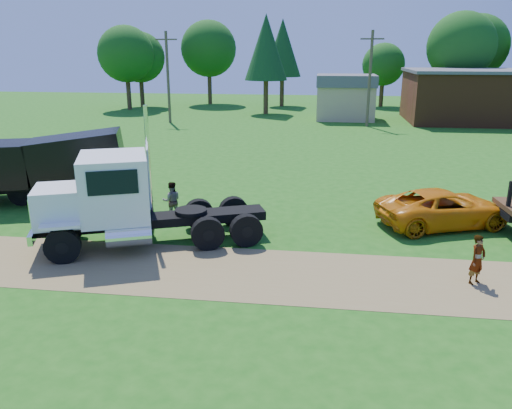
# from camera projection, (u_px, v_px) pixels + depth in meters

# --- Properties ---
(ground) EXTENTS (140.00, 140.00, 0.00)m
(ground) POSITION_uv_depth(u_px,v_px,m) (266.00, 274.00, 16.80)
(ground) COLOR #1A5813
(ground) RESTS_ON ground
(dirt_track) EXTENTS (120.00, 4.20, 0.01)m
(dirt_track) POSITION_uv_depth(u_px,v_px,m) (266.00, 274.00, 16.80)
(dirt_track) COLOR olive
(dirt_track) RESTS_ON ground
(white_semi_tractor) EXTENTS (8.79, 5.61, 5.26)m
(white_semi_tractor) POSITION_uv_depth(u_px,v_px,m) (119.00, 201.00, 18.74)
(white_semi_tractor) COLOR black
(white_semi_tractor) RESTS_ON ground
(black_dump_truck) EXTENTS (8.24, 4.71, 3.51)m
(black_dump_truck) POSITION_uv_depth(u_px,v_px,m) (47.00, 164.00, 24.09)
(black_dump_truck) COLOR black
(black_dump_truck) RESTS_ON ground
(orange_pickup) EXTENTS (6.22, 4.40, 1.57)m
(orange_pickup) POSITION_uv_depth(u_px,v_px,m) (444.00, 208.00, 21.19)
(orange_pickup) COLOR orange
(orange_pickup) RESTS_ON ground
(spectator_a) EXTENTS (0.72, 0.68, 1.65)m
(spectator_a) POSITION_uv_depth(u_px,v_px,m) (477.00, 260.00, 15.90)
(spectator_a) COLOR #999999
(spectator_a) RESTS_ON ground
(spectator_b) EXTENTS (1.00, 0.88, 1.70)m
(spectator_b) POSITION_uv_depth(u_px,v_px,m) (172.00, 201.00, 22.01)
(spectator_b) COLOR #999999
(spectator_b) RESTS_ON ground
(brick_building) EXTENTS (15.40, 10.40, 5.30)m
(brick_building) POSITION_uv_depth(u_px,v_px,m) (483.00, 96.00, 51.60)
(brick_building) COLOR brown
(brick_building) RESTS_ON ground
(tan_shed) EXTENTS (6.20, 5.40, 4.70)m
(tan_shed) POSITION_uv_depth(u_px,v_px,m) (345.00, 97.00, 53.43)
(tan_shed) COLOR tan
(tan_shed) RESTS_ON ground
(utility_poles) EXTENTS (42.20, 0.28, 9.00)m
(utility_poles) POSITION_uv_depth(u_px,v_px,m) (370.00, 77.00, 47.77)
(utility_poles) COLOR brown
(utility_poles) RESTS_ON ground
(tree_row) EXTENTS (56.98, 16.35, 11.55)m
(tree_row) POSITION_uv_depth(u_px,v_px,m) (337.00, 50.00, 61.64)
(tree_row) COLOR #3D2D19
(tree_row) RESTS_ON ground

